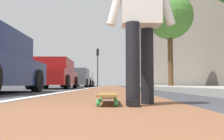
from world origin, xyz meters
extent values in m
plane|color=#38383D|center=(10.00, 0.00, 0.00)|extent=(80.00, 80.00, 0.00)
cube|color=brown|center=(24.00, 0.00, 0.00)|extent=(56.00, 2.00, 0.00)
cube|color=silver|center=(20.00, 1.15, 0.00)|extent=(52.00, 0.16, 0.01)
cube|color=#9E9B93|center=(18.00, -3.49, 0.07)|extent=(52.00, 3.20, 0.15)
cube|color=gray|center=(22.00, -6.13, 4.18)|extent=(40.00, 1.20, 8.36)
cylinder|color=green|center=(1.80, -0.07, 0.04)|extent=(0.07, 0.03, 0.07)
cylinder|color=green|center=(1.80, -0.24, 0.04)|extent=(0.07, 0.03, 0.07)
cylinder|color=green|center=(1.20, -0.08, 0.04)|extent=(0.07, 0.03, 0.07)
cylinder|color=green|center=(1.20, -0.25, 0.04)|extent=(0.07, 0.03, 0.07)
cube|color=silver|center=(1.80, -0.16, 0.08)|extent=(0.06, 0.12, 0.02)
cube|color=silver|center=(1.20, -0.16, 0.08)|extent=(0.06, 0.12, 0.02)
cube|color=olive|center=(1.50, -0.16, 0.10)|extent=(0.84, 0.21, 0.02)
cylinder|color=black|center=(1.23, -0.41, 0.41)|extent=(0.14, 0.14, 0.82)
cylinder|color=black|center=(1.49, -0.59, 0.41)|extent=(0.14, 0.14, 0.82)
cube|color=black|center=(1.23, -0.41, 0.04)|extent=(0.26, 0.10, 0.07)
cube|color=#4C606B|center=(5.43, 2.87, 1.18)|extent=(0.06, 1.61, 0.51)
cylinder|color=black|center=(5.75, 2.00, 0.32)|extent=(0.65, 0.23, 0.65)
cube|color=maroon|center=(10.84, 2.75, 0.54)|extent=(4.40, 1.83, 0.70)
cube|color=maroon|center=(10.69, 2.74, 1.19)|extent=(2.43, 1.66, 0.60)
cube|color=#4C606B|center=(11.90, 2.76, 1.19)|extent=(0.07, 1.55, 0.51)
cylinder|color=black|center=(12.18, 3.61, 0.33)|extent=(0.67, 0.23, 0.66)
cylinder|color=black|center=(12.21, 1.93, 0.33)|extent=(0.67, 0.23, 0.66)
cylinder|color=black|center=(9.47, 3.56, 0.33)|extent=(0.67, 0.23, 0.66)
cylinder|color=black|center=(9.50, 1.89, 0.33)|extent=(0.67, 0.23, 0.66)
cube|color=#4C5156|center=(17.77, 2.68, 0.54)|extent=(4.31, 1.93, 0.70)
cube|color=#4C5156|center=(17.62, 2.68, 1.19)|extent=(2.37, 1.76, 0.60)
cube|color=#4C606B|center=(18.80, 2.67, 1.19)|extent=(0.05, 1.67, 0.51)
cylinder|color=black|center=(19.11, 3.57, 0.33)|extent=(0.65, 0.23, 0.65)
cylinder|color=black|center=(19.10, 1.77, 0.33)|extent=(0.65, 0.23, 0.65)
cylinder|color=black|center=(16.45, 3.59, 0.33)|extent=(0.65, 0.23, 0.65)
cylinder|color=black|center=(16.44, 1.79, 0.33)|extent=(0.65, 0.23, 0.65)
cube|color=#B7B7BC|center=(24.31, 2.85, 0.53)|extent=(4.24, 1.92, 0.70)
cube|color=#B7B7BC|center=(24.16, 2.85, 1.18)|extent=(2.35, 1.72, 0.60)
cube|color=#4C606B|center=(25.31, 2.88, 1.18)|extent=(0.08, 1.59, 0.51)
cylinder|color=black|center=(25.58, 3.75, 0.32)|extent=(0.64, 0.24, 0.63)
cylinder|color=black|center=(25.63, 2.03, 0.32)|extent=(0.64, 0.24, 0.63)
cylinder|color=black|center=(22.98, 3.68, 0.32)|extent=(0.64, 0.24, 0.63)
cylinder|color=black|center=(23.03, 1.96, 0.32)|extent=(0.64, 0.24, 0.63)
cylinder|color=#2D2D2D|center=(25.78, 1.55, 1.79)|extent=(0.12, 0.12, 3.57)
cube|color=black|center=(25.78, 1.55, 3.97)|extent=(0.24, 0.28, 0.80)
sphere|color=#360606|center=(25.91, 1.55, 4.23)|extent=(0.16, 0.16, 0.16)
sphere|color=#392907|center=(25.91, 1.55, 3.97)|extent=(0.16, 0.16, 0.16)
sphere|color=green|center=(25.91, 1.55, 3.71)|extent=(0.16, 0.16, 0.16)
cylinder|color=brown|center=(10.49, -3.09, 1.42)|extent=(0.26, 0.26, 2.84)
sphere|color=#4C8C38|center=(10.49, -3.09, 3.65)|extent=(2.31, 2.31, 2.31)
camera|label=1|loc=(-1.03, -0.22, 0.21)|focal=37.23mm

